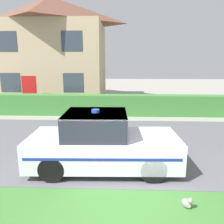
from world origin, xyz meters
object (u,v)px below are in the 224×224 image
at_px(house_left, 53,49).
at_px(wheelie_bin, 46,103).
at_px(cat, 187,203).
at_px(police_car, 102,143).

xyz_separation_m(house_left, wheelie_bin, (0.87, -4.78, -3.43)).
bearing_deg(cat, wheelie_bin, -177.97).
height_order(house_left, wheelie_bin, house_left).
bearing_deg(police_car, house_left, 110.59).
relative_size(cat, wheelie_bin, 0.29).
xyz_separation_m(cat, house_left, (-6.77, 13.56, 3.89)).
bearing_deg(wheelie_bin, police_car, -54.36).
height_order(police_car, cat, police_car).
relative_size(police_car, cat, 12.58).
relative_size(cat, house_left, 0.04).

